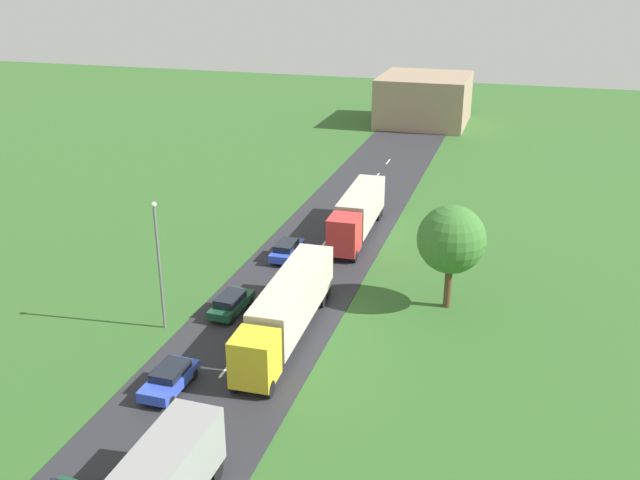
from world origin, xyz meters
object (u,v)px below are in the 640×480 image
truck_third (358,212)px  distant_building (424,100)px  truck_second (288,307)px  car_fourth (231,303)px  car_third (170,378)px  tree_birch (451,240)px  car_fifth (287,249)px  lamppost_second (159,260)px

truck_third → distant_building: size_ratio=0.94×
truck_second → truck_third: (-0.00, 19.05, 0.04)m
car_fourth → truck_third: bearing=73.9°
car_third → car_fourth: (-0.41, 9.81, 0.00)m
truck_second → car_fourth: 5.49m
tree_birch → distant_building: 60.75m
car_fourth → tree_birch: size_ratio=0.59×
car_fifth → tree_birch: size_ratio=0.58×
car_fifth → distant_building: distant_building is taller
truck_second → lamppost_second: (-8.41, -1.14, 2.77)m
car_fifth → tree_birch: (13.80, -4.91, 4.32)m
truck_second → tree_birch: tree_birch is taller
car_fifth → lamppost_second: size_ratio=0.49×
lamppost_second → car_fourth: bearing=42.2°
truck_second → distant_building: size_ratio=1.05×
car_third → distant_building: bearing=87.8°
truck_second → truck_third: truck_third is taller
truck_third → tree_birch: tree_birch is taller
car_third → distant_building: size_ratio=0.30×
distant_building → truck_second: bearing=-88.6°
truck_third → car_fourth: truck_third is taller
car_third → lamppost_second: size_ratio=0.47×
truck_second → car_third: (-4.49, -7.78, -1.38)m
tree_birch → distant_building: (-11.11, 59.70, -1.57)m
car_fifth → distant_building: (2.69, 54.79, 2.74)m
truck_second → car_fifth: bearing=109.4°
car_third → tree_birch: 21.09m
tree_birch → distant_building: size_ratio=0.54×
car_fourth → car_fifth: size_ratio=1.01×
truck_second → car_fifth: 13.19m
lamppost_second → distant_building: lamppost_second is taller
truck_third → car_fifth: truck_third is taller
car_third → lamppost_second: lamppost_second is taller
truck_second → distant_building: distant_building is taller
car_fifth → distant_building: 54.93m
distant_building → car_third: bearing=-92.2°
lamppost_second → distant_building: size_ratio=0.64×
lamppost_second → tree_birch: (17.85, 8.60, 0.18)m
tree_birch → distant_building: bearing=100.5°
car_fourth → lamppost_second: lamppost_second is taller
car_fourth → lamppost_second: 6.29m
truck_third → car_third: 27.24m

